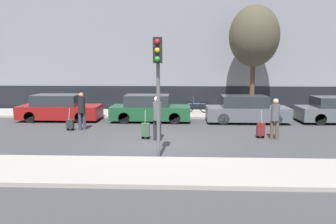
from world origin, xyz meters
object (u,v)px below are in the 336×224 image
at_px(parked_car_0, 59,108).
at_px(pedestrian_left, 82,109).
at_px(parked_car_1, 150,109).
at_px(pedestrian_right, 275,116).
at_px(parked_bicycle, 197,107).
at_px(trolley_right, 261,129).
at_px(parked_car_2, 246,110).
at_px(pedestrian_center, 157,115).
at_px(trolley_center, 145,130).
at_px(traffic_light, 158,74).
at_px(trolley_left, 70,124).
at_px(bare_tree_near_crossing, 254,36).

bearing_deg(parked_car_0, pedestrian_left, -50.71).
height_order(parked_car_0, parked_car_1, parked_car_1).
bearing_deg(pedestrian_left, parked_car_0, 110.11).
xyz_separation_m(pedestrian_right, parked_bicycle, (-2.94, 6.44, -0.48)).
distance_m(parked_car_1, trolley_right, 6.35).
bearing_deg(pedestrian_left, parked_car_2, -3.66).
relative_size(pedestrian_center, trolley_center, 1.50).
bearing_deg(traffic_light, trolley_center, 104.49).
bearing_deg(pedestrian_left, parked_car_1, 19.69).
height_order(parked_car_1, trolley_center, parked_car_1).
relative_size(parked_car_2, trolley_right, 3.56).
xyz_separation_m(pedestrian_center, trolley_right, (4.32, 0.57, -0.65)).
relative_size(trolley_center, trolley_right, 1.01).
bearing_deg(trolley_left, trolley_right, -8.17).
bearing_deg(trolley_right, parked_car_2, 88.73).
bearing_deg(trolley_right, trolley_center, -175.70).
height_order(parked_car_0, bare_tree_near_crossing, bare_tree_near_crossing).
bearing_deg(parked_car_0, traffic_light, -49.91).
height_order(parked_car_0, traffic_light, traffic_light).
height_order(parked_car_0, pedestrian_center, pedestrian_center).
bearing_deg(trolley_right, parked_bicycle, 111.16).
xyz_separation_m(pedestrian_left, pedestrian_right, (8.56, -1.59, -0.05)).
bearing_deg(trolley_left, pedestrian_center, -23.03).
relative_size(pedestrian_center, parked_bicycle, 1.02).
xyz_separation_m(parked_car_0, parked_car_1, (4.99, -0.06, 0.00)).
bearing_deg(traffic_light, parked_car_0, 130.09).
bearing_deg(pedestrian_center, trolley_left, 179.48).
xyz_separation_m(pedestrian_left, bare_tree_near_crossing, (8.94, 4.78, 3.67)).
height_order(pedestrian_center, bare_tree_near_crossing, bare_tree_near_crossing).
bearing_deg(parked_bicycle, pedestrian_left, -139.23).
height_order(trolley_left, trolley_right, trolley_right).
xyz_separation_m(trolley_left, traffic_light, (4.47, -4.44, 2.49)).
height_order(parked_car_1, pedestrian_left, pedestrian_left).
distance_m(parked_car_0, parked_bicycle, 8.00).
bearing_deg(pedestrian_center, bare_tree_near_crossing, 74.85).
distance_m(parked_car_2, trolley_center, 6.36).
relative_size(parked_car_1, pedestrian_left, 2.39).
bearing_deg(traffic_light, trolley_right, 38.09).
xyz_separation_m(parked_car_1, trolley_right, (5.07, -3.81, -0.28)).
height_order(pedestrian_left, traffic_light, traffic_light).
height_order(parked_car_1, parked_car_2, parked_car_1).
bearing_deg(trolley_right, trolley_left, 171.83).
relative_size(parked_car_2, trolley_left, 4.06).
bearing_deg(parked_car_1, trolley_left, -143.56).
distance_m(parked_car_0, trolley_right, 10.79).
bearing_deg(pedestrian_left, trolley_right, -29.13).
relative_size(pedestrian_left, pedestrian_center, 0.98).
height_order(parked_car_1, pedestrian_right, pedestrian_right).
bearing_deg(parked_car_2, parked_bicycle, 134.01).
distance_m(parked_car_2, trolley_right, 3.68).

